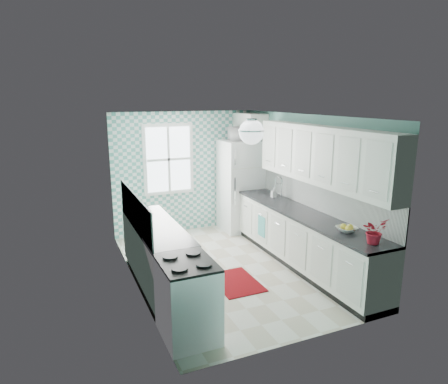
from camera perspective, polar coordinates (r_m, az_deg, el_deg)
name	(u,v)px	position (r m, az deg, el deg)	size (l,w,h in m)	color
floor	(227,269)	(6.77, 0.46, -10.93)	(3.00, 4.40, 0.02)	silver
ceiling	(228,115)	(6.17, 0.51, 10.91)	(3.00, 4.40, 0.02)	white
wall_back	(185,172)	(8.37, -5.66, 2.84)	(3.00, 0.02, 2.50)	#66A398
wall_front	(309,240)	(4.51, 12.02, -6.76)	(3.00, 0.02, 2.50)	#66A398
wall_left	(132,206)	(5.92, -13.01, -1.91)	(0.02, 4.40, 2.50)	#66A398
wall_right	(307,187)	(7.08, 11.73, 0.66)	(0.02, 4.40, 2.50)	#66A398
accent_wall	(185,172)	(8.35, -5.61, 2.81)	(3.00, 0.01, 2.50)	#529F96
window	(168,159)	(8.18, -7.94, 4.65)	(1.04, 0.05, 1.44)	white
backsplash_right	(319,196)	(6.77, 13.48, -0.50)	(0.02, 3.60, 0.51)	white
backsplash_left	(135,210)	(5.87, -12.63, -2.59)	(0.02, 2.15, 0.51)	white
upper_cabinets_right	(322,155)	(6.39, 13.79, 5.11)	(0.33, 3.20, 0.90)	white
upper_cabinet_fridge	(249,123)	(8.39, 3.60, 9.78)	(0.40, 0.74, 0.40)	white
ceiling_light	(251,132)	(5.46, 3.94, 8.58)	(0.34, 0.34, 0.35)	silver
base_cabinets_right	(303,241)	(6.82, 11.19, -6.82)	(0.60, 3.60, 0.90)	white
countertop_right	(303,214)	(6.67, 11.26, -3.05)	(0.63, 3.60, 0.04)	black
base_cabinets_left	(157,256)	(6.17, -9.62, -8.99)	(0.60, 2.15, 0.90)	white
countertop_left	(156,226)	(6.01, -9.66, -4.82)	(0.63, 2.15, 0.04)	black
fridge	(241,186)	(8.44, 2.48, 0.93)	(0.83, 0.82, 1.91)	silver
stove	(188,298)	(4.85, -5.22, -14.85)	(0.62, 0.77, 0.93)	white
sink	(272,199)	(7.51, 6.93, -0.94)	(0.56, 0.47, 0.53)	silver
rug	(236,282)	(6.29, 1.71, -12.74)	(0.64, 0.91, 0.01)	#670B08
dish_towel	(262,226)	(7.34, 5.40, -4.91)	(0.02, 0.25, 0.38)	#4CB6A0
fruit_bowl	(347,229)	(5.88, 17.13, -5.09)	(0.28, 0.28, 0.07)	white
potted_plant	(374,231)	(5.48, 20.69, -5.23)	(0.31, 0.26, 0.34)	#B31D24
soap_bottle	(274,193)	(7.54, 7.10, -0.10)	(0.08, 0.08, 0.18)	#99ADB5
microwave	(242,134)	(8.28, 2.56, 8.33)	(0.50, 0.34, 0.28)	white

